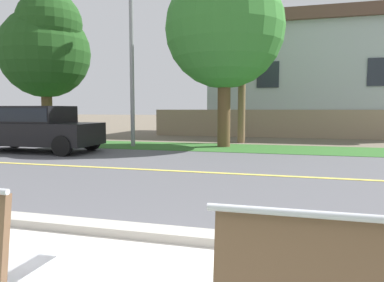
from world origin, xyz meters
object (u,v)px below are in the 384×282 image
(car_black_near, at_px, (35,127))
(streetlamp, at_px, (133,33))
(shade_tree_far_left, at_px, (46,46))
(shade_tree_left, at_px, (228,19))

(car_black_near, height_order, streetlamp, streetlamp)
(shade_tree_far_left, bearing_deg, car_black_near, -59.18)
(streetlamp, relative_size, shade_tree_far_left, 1.18)
(shade_tree_far_left, xyz_separation_m, shade_tree_left, (8.04, -0.33, 0.56))
(car_black_near, distance_m, shade_tree_far_left, 5.18)
(streetlamp, distance_m, shade_tree_left, 3.61)
(streetlamp, relative_size, shade_tree_left, 1.04)
(car_black_near, relative_size, shade_tree_left, 0.59)
(streetlamp, bearing_deg, car_black_near, -133.21)
(streetlamp, height_order, shade_tree_far_left, streetlamp)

